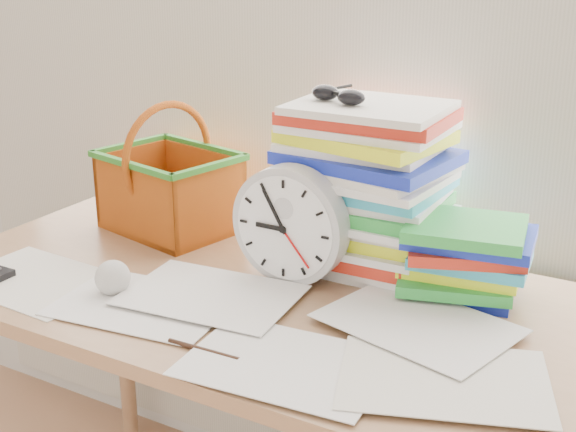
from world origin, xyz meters
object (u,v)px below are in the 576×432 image
Objects in this scene: desk at (262,325)px; basket at (169,168)px; clock at (290,225)px; paper_stack at (364,187)px; book_stack at (460,258)px.

basket reaches higher than desk.
basket is (-0.39, 0.12, 0.03)m from clock.
clock is at bearing -121.26° from paper_stack.
paper_stack reaches higher than clock.
clock is 0.41m from basket.
book_stack reaches higher than desk.
paper_stack is at bearing 58.74° from clock.
desk is 4.03× the size of paper_stack.
basket reaches higher than clock.
paper_stack is (0.11, 0.22, 0.25)m from desk.
clock is at bearing 70.12° from desk.
basket is at bearing 162.88° from clock.
desk is at bearing -109.88° from clock.
basket is (-0.37, 0.19, 0.22)m from desk.
paper_stack reaches higher than basket.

